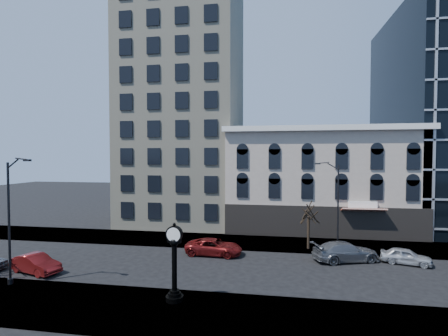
# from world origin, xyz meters

# --- Properties ---
(ground) EXTENTS (160.00, 160.00, 0.00)m
(ground) POSITION_xyz_m (0.00, 0.00, 0.00)
(ground) COLOR black
(ground) RESTS_ON ground
(sidewalk_far) EXTENTS (160.00, 6.00, 0.12)m
(sidewalk_far) POSITION_xyz_m (0.00, 8.00, 0.06)
(sidewalk_far) COLOR gray
(sidewalk_far) RESTS_ON ground
(sidewalk_near) EXTENTS (160.00, 6.00, 0.12)m
(sidewalk_near) POSITION_xyz_m (0.00, -8.00, 0.06)
(sidewalk_near) COLOR gray
(sidewalk_near) RESTS_ON ground
(cream_tower) EXTENTS (15.90, 15.40, 42.50)m
(cream_tower) POSITION_xyz_m (-6.11, 18.88, 19.32)
(cream_tower) COLOR beige
(cream_tower) RESTS_ON ground
(victorian_row) EXTENTS (22.60, 11.19, 12.50)m
(victorian_row) POSITION_xyz_m (12.00, 15.89, 6.00)
(victorian_row) COLOR #BCAB9A
(victorian_row) RESTS_ON ground
(street_clock) EXTENTS (1.10, 1.10, 4.86)m
(street_clock) POSITION_xyz_m (0.61, -6.68, 2.32)
(street_clock) COLOR black
(street_clock) RESTS_ON sidewalk_near
(street_lamp_near) EXTENTS (2.32, 0.73, 9.04)m
(street_lamp_near) POSITION_xyz_m (-10.92, -6.14, 6.94)
(street_lamp_near) COLOR black
(street_lamp_near) RESTS_ON sidewalk_near
(street_lamp_far) EXTENTS (2.18, 0.81, 8.59)m
(street_lamp_far) POSITION_xyz_m (11.98, 6.17, 6.61)
(street_lamp_far) COLOR black
(street_lamp_far) RESTS_ON sidewalk_far
(bare_tree_far) EXTENTS (2.92, 2.92, 5.01)m
(bare_tree_far) POSITION_xyz_m (9.93, 6.38, 3.89)
(bare_tree_far) COLOR black
(bare_tree_far) RESTS_ON sidewalk_far
(car_near_b) EXTENTS (4.60, 2.65, 1.43)m
(car_near_b) POSITION_xyz_m (-11.70, -3.43, 0.72)
(car_near_b) COLOR maroon
(car_near_b) RESTS_ON ground
(car_far_a) EXTENTS (5.32, 2.65, 1.45)m
(car_far_a) POSITION_xyz_m (1.16, 3.34, 0.72)
(car_far_a) COLOR maroon
(car_far_a) RESTS_ON ground
(car_far_b) EXTENTS (6.14, 3.98, 1.65)m
(car_far_b) POSITION_xyz_m (12.77, 3.39, 0.83)
(car_far_b) COLOR #595B60
(car_far_b) RESTS_ON ground
(car_far_c) EXTENTS (4.19, 2.65, 1.33)m
(car_far_c) POSITION_xyz_m (17.64, 3.37, 0.66)
(car_far_c) COLOR #A5A8AD
(car_far_c) RESTS_ON ground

